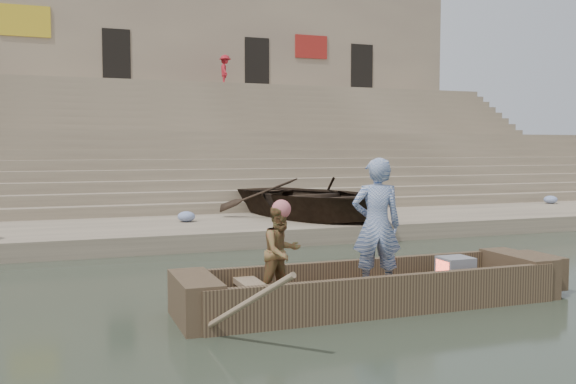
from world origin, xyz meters
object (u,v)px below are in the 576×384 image
standing_man (376,225)px  rowing_man (281,252)px  main_rowboat (372,298)px  pedestrian (225,71)px  television (455,270)px  beached_rowboat (313,198)px

standing_man → rowing_man: (-1.38, 0.09, -0.31)m
main_rowboat → pedestrian: size_ratio=3.22×
pedestrian → main_rowboat: bearing=-177.2°
rowing_man → pedestrian: 23.16m
rowing_man → television: rowing_man is taller
beached_rowboat → standing_man: bearing=-122.7°
rowing_man → television: (2.75, -0.02, -0.43)m
standing_man → television: bearing=-159.0°
television → pedestrian: size_ratio=0.30×
rowing_man → pedestrian: (4.93, 22.05, 5.12)m
main_rowboat → beached_rowboat: size_ratio=0.96×
standing_man → television: (1.37, 0.07, -0.75)m
television → pedestrian: (2.18, 22.07, 5.56)m
beached_rowboat → pedestrian: size_ratio=3.37×
standing_man → pedestrian: 22.93m
main_rowboat → rowing_man: size_ratio=3.94×
main_rowboat → pedestrian: 23.11m
rowing_man → main_rowboat: bearing=-19.1°
main_rowboat → beached_rowboat: 7.71m
main_rowboat → television: size_ratio=10.87×
television → standing_man: bearing=-176.9°
main_rowboat → rowing_man: rowing_man is taller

